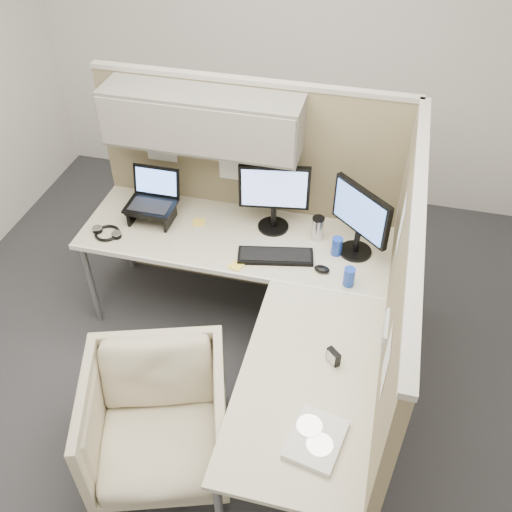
% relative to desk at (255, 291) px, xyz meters
% --- Properties ---
extents(ground, '(4.50, 4.50, 0.00)m').
position_rel_desk_xyz_m(ground, '(-0.12, -0.13, -0.69)').
color(ground, '#2C2C30').
rests_on(ground, ground).
extents(partition_back, '(2.00, 0.36, 1.63)m').
position_rel_desk_xyz_m(partition_back, '(-0.34, 0.70, 0.41)').
color(partition_back, '#857857').
rests_on(partition_back, ground).
extents(partition_right, '(0.07, 2.03, 1.63)m').
position_rel_desk_xyz_m(partition_right, '(0.78, -0.19, 0.13)').
color(partition_right, '#857857').
rests_on(partition_right, ground).
extents(desk, '(2.00, 1.98, 0.73)m').
position_rel_desk_xyz_m(desk, '(0.00, 0.00, 0.00)').
color(desk, beige).
rests_on(desk, ground).
extents(office_chair, '(0.92, 0.89, 0.76)m').
position_rel_desk_xyz_m(office_chair, '(-0.35, -0.75, -0.31)').
color(office_chair, beige).
rests_on(office_chair, ground).
extents(monitor_left, '(0.44, 0.20, 0.47)m').
position_rel_desk_xyz_m(monitor_left, '(-0.02, 0.56, 0.32)').
color(monitor_left, black).
rests_on(monitor_left, desk).
extents(monitor_right, '(0.35, 0.32, 0.47)m').
position_rel_desk_xyz_m(monitor_right, '(0.53, 0.44, 0.32)').
color(monitor_right, black).
rests_on(monitor_right, desk).
extents(laptop_station, '(0.32, 0.27, 0.33)m').
position_rel_desk_xyz_m(laptop_station, '(-0.81, 0.46, 0.17)').
color(laptop_station, black).
rests_on(laptop_station, desk).
extents(keyboard, '(0.48, 0.24, 0.02)m').
position_rel_desk_xyz_m(keyboard, '(0.06, 0.27, 0.05)').
color(keyboard, black).
rests_on(keyboard, desk).
extents(mouse, '(0.10, 0.07, 0.03)m').
position_rel_desk_xyz_m(mouse, '(0.36, 0.22, 0.06)').
color(mouse, black).
rests_on(mouse, desk).
extents(travel_mug, '(0.08, 0.08, 0.17)m').
position_rel_desk_xyz_m(travel_mug, '(0.28, 0.51, 0.13)').
color(travel_mug, silver).
rests_on(travel_mug, desk).
extents(soda_can_green, '(0.07, 0.07, 0.12)m').
position_rel_desk_xyz_m(soda_can_green, '(0.52, 0.14, 0.10)').
color(soda_can_green, '#1E3FA5').
rests_on(soda_can_green, desk).
extents(soda_can_silver, '(0.07, 0.07, 0.12)m').
position_rel_desk_xyz_m(soda_can_silver, '(0.42, 0.40, 0.10)').
color(soda_can_silver, '#1E3FA5').
rests_on(soda_can_silver, desk).
extents(sticky_note_c, '(0.10, 0.10, 0.01)m').
position_rel_desk_xyz_m(sticky_note_c, '(-0.50, 0.48, 0.05)').
color(sticky_note_c, yellow).
rests_on(sticky_note_c, desk).
extents(sticky_note_b, '(0.09, 0.09, 0.01)m').
position_rel_desk_xyz_m(sticky_note_b, '(-0.15, 0.14, 0.05)').
color(sticky_note_b, yellow).
rests_on(sticky_note_b, desk).
extents(headphones, '(0.20, 0.19, 0.03)m').
position_rel_desk_xyz_m(headphones, '(-1.03, 0.23, 0.06)').
color(headphones, black).
rests_on(headphones, desk).
extents(paper_stack, '(0.27, 0.32, 0.03)m').
position_rel_desk_xyz_m(paper_stack, '(0.51, -0.90, 0.06)').
color(paper_stack, white).
rests_on(paper_stack, desk).
extents(desk_clock, '(0.08, 0.08, 0.08)m').
position_rel_desk_xyz_m(desk_clock, '(0.52, -0.44, 0.08)').
color(desk_clock, black).
rests_on(desk_clock, desk).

